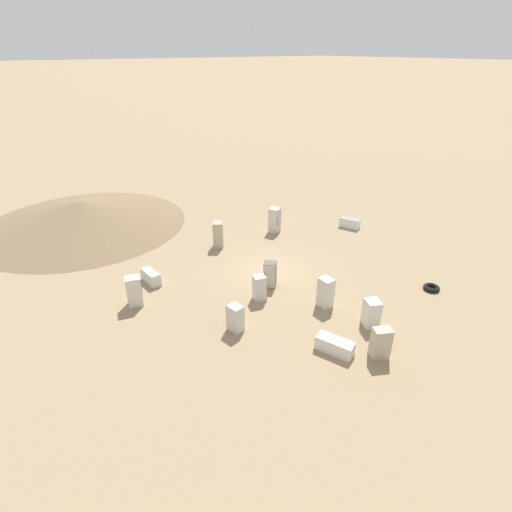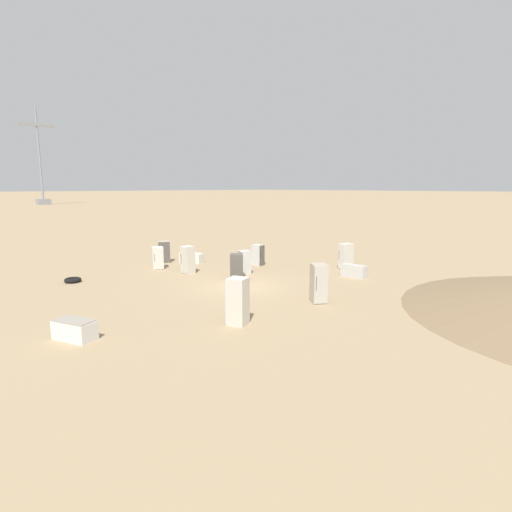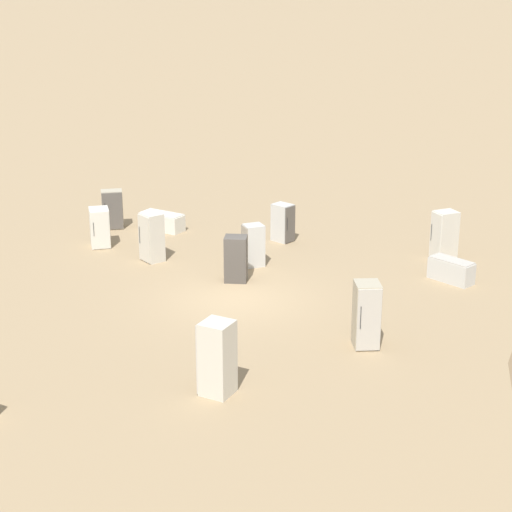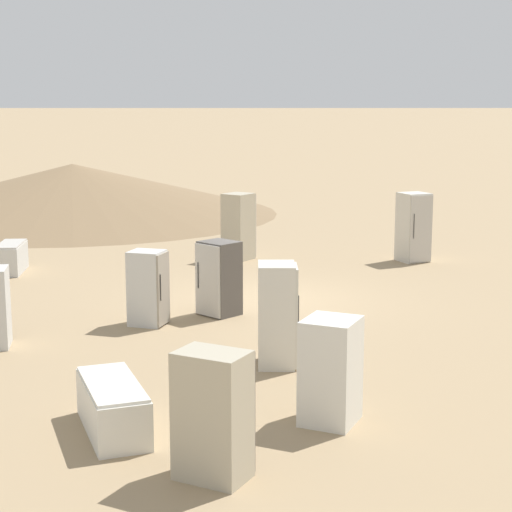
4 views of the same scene
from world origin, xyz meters
TOP-DOWN VIEW (x-y plane):
  - ground_plane at (0.00, 0.00)m, footprint 1000.00×1000.00m
  - discarded_fridge_0 at (-6.35, 3.17)m, footprint 0.69×1.51m
  - discarded_fridge_1 at (-0.74, -8.79)m, footprint 0.97×0.89m
  - discarded_fridge_2 at (-0.64, 4.93)m, footprint 0.97×0.99m
  - discarded_fridge_4 at (0.76, -7.07)m, footprint 0.93×0.99m
  - discarded_fridge_5 at (-0.96, -1.21)m, footprint 0.96×0.96m
  - discarded_fridge_6 at (-2.11, -7.40)m, footprint 1.22×1.84m
  - discarded_fridge_7 at (-7.95, 1.52)m, footprint 0.91×0.81m
  - discarded_fridge_8 at (-4.83, -3.45)m, footprint 0.66×0.82m
  - discarded_fridge_9 at (4.04, 4.60)m, footprint 0.93×0.95m
  - discarded_fridge_10 at (-2.28, -1.99)m, footprint 0.80×0.73m
  - discarded_fridge_11 at (0.12, -4.57)m, footprint 0.65×0.73m

SIDE VIEW (x-z plane):
  - ground_plane at x=0.00m, z-range 0.00..0.00m
  - discarded_fridge_6 at x=-2.11m, z-range 0.00..0.67m
  - discarded_fridge_0 at x=-6.35m, z-range 0.00..0.74m
  - discarded_fridge_8 at x=-4.83m, z-range 0.00..1.40m
  - discarded_fridge_4 at x=0.76m, z-range 0.00..1.43m
  - discarded_fridge_10 at x=-2.28m, z-range 0.00..1.44m
  - discarded_fridge_5 at x=-0.96m, z-range 0.00..1.50m
  - discarded_fridge_1 at x=-0.74m, z-range 0.00..1.50m
  - discarded_fridge_7 at x=-7.95m, z-range 0.00..1.68m
  - discarded_fridge_11 at x=0.12m, z-range 0.00..1.69m
  - discarded_fridge_2 at x=-0.64m, z-range 0.00..1.80m
  - discarded_fridge_9 at x=4.04m, z-range 0.00..1.84m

